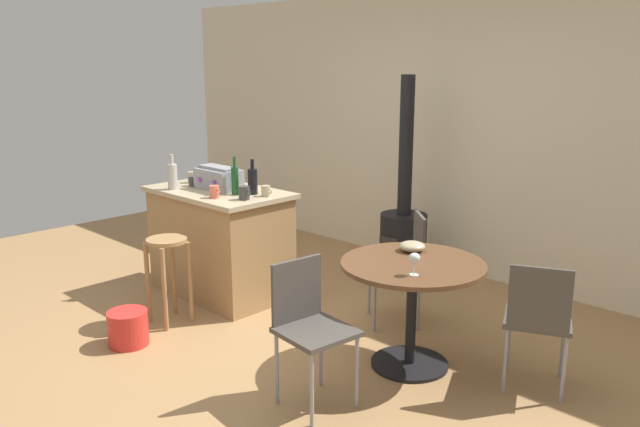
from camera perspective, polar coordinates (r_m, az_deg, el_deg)
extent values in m
plane|color=#A37A4C|center=(4.69, -5.62, -12.06)|extent=(8.80, 8.80, 0.00)
cube|color=beige|center=(6.24, 12.47, 7.06)|extent=(8.00, 0.10, 2.70)
cube|color=#A37A4C|center=(5.67, -8.95, -2.73)|extent=(1.21, 0.70, 0.90)
cube|color=tan|center=(5.56, -9.13, 1.92)|extent=(1.27, 0.76, 0.04)
cylinder|color=#A37A4C|center=(5.11, -11.60, -6.09)|extent=(0.04, 0.04, 0.66)
cylinder|color=#A37A4C|center=(5.30, -13.06, -5.46)|extent=(0.04, 0.04, 0.66)
cylinder|color=#A37A4C|center=(5.18, -15.24, -6.02)|extent=(0.04, 0.04, 0.66)
cylinder|color=#A37A4C|center=(4.99, -13.83, -6.70)|extent=(0.04, 0.04, 0.66)
cylinder|color=#A37A4C|center=(5.04, -13.65, -2.36)|extent=(0.31, 0.31, 0.03)
cylinder|color=black|center=(4.49, 8.05, -13.21)|extent=(0.53, 0.53, 0.02)
cylinder|color=black|center=(4.35, 8.20, -9.18)|extent=(0.07, 0.07, 0.71)
cylinder|color=brown|center=(4.22, 8.37, -4.56)|extent=(0.96, 0.96, 0.03)
cube|color=#47423D|center=(3.79, -0.32, -10.61)|extent=(0.45, 0.45, 0.03)
cube|color=#47423D|center=(3.85, -2.10, -6.98)|extent=(0.07, 0.36, 0.40)
cylinder|color=gray|center=(4.11, 0.06, -12.35)|extent=(0.02, 0.02, 0.46)
cylinder|color=gray|center=(3.92, -3.91, -13.69)|extent=(0.02, 0.02, 0.46)
cylinder|color=gray|center=(3.68, -0.74, -15.61)|extent=(0.02, 0.02, 0.46)
cylinder|color=gray|center=(3.88, 3.33, -14.04)|extent=(0.02, 0.02, 0.46)
cube|color=#47423D|center=(4.24, 18.99, -8.99)|extent=(0.53, 0.53, 0.03)
cube|color=#47423D|center=(3.99, 19.16, -7.34)|extent=(0.34, 0.17, 0.40)
cylinder|color=gray|center=(4.18, 16.32, -12.61)|extent=(0.02, 0.02, 0.44)
cylinder|color=gray|center=(4.19, 21.07, -12.98)|extent=(0.02, 0.02, 0.44)
cylinder|color=gray|center=(4.50, 21.01, -11.09)|extent=(0.02, 0.02, 0.44)
cylinder|color=gray|center=(4.49, 16.61, -10.75)|extent=(0.02, 0.02, 0.44)
cube|color=#47423D|center=(4.99, 6.68, -4.55)|extent=(0.57, 0.57, 0.03)
cube|color=#47423D|center=(4.96, 8.91, -2.31)|extent=(0.28, 0.26, 0.40)
cylinder|color=gray|center=(4.94, 8.88, -7.85)|extent=(0.02, 0.02, 0.47)
cylinder|color=gray|center=(5.26, 8.16, -6.50)|extent=(0.02, 0.02, 0.47)
cylinder|color=gray|center=(5.20, 4.45, -6.61)|extent=(0.02, 0.02, 0.47)
cylinder|color=gray|center=(4.89, 4.93, -7.98)|extent=(0.02, 0.02, 0.47)
cylinder|color=black|center=(6.15, 7.38, -5.46)|extent=(0.37, 0.37, 0.06)
cylinder|color=black|center=(6.06, 7.47, -2.66)|extent=(0.44, 0.44, 0.57)
cube|color=#2D2826|center=(5.89, 6.19, -3.10)|extent=(0.20, 0.02, 0.20)
cylinder|color=black|center=(5.87, 7.75, 6.03)|extent=(0.13, 0.13, 1.28)
cube|color=gray|center=(5.56, -9.09, 3.06)|extent=(0.41, 0.24, 0.18)
cube|color=gray|center=(5.54, -9.13, 4.09)|extent=(0.39, 0.14, 0.02)
cube|color=purple|center=(5.57, -10.77, 3.01)|extent=(0.04, 0.01, 0.04)
cube|color=purple|center=(5.40, -9.50, 2.75)|extent=(0.04, 0.01, 0.04)
cylinder|color=black|center=(5.31, -6.08, 2.87)|extent=(0.08, 0.08, 0.21)
cylinder|color=black|center=(5.29, -6.12, 4.44)|extent=(0.03, 0.03, 0.08)
cylinder|color=#B7B2AD|center=(5.63, -13.14, 3.24)|extent=(0.08, 0.08, 0.22)
cylinder|color=#B7B2AD|center=(5.61, -13.22, 4.76)|extent=(0.03, 0.03, 0.09)
cylinder|color=#194C23|center=(5.32, -7.67, 2.93)|extent=(0.06, 0.06, 0.23)
cylinder|color=#194C23|center=(5.29, -7.72, 4.63)|extent=(0.02, 0.02, 0.09)
cylinder|color=#383838|center=(5.76, -11.35, 2.87)|extent=(0.08, 0.08, 0.09)
torus|color=#383838|center=(5.71, -11.05, 2.85)|extent=(0.05, 0.01, 0.05)
cylinder|color=#DB6651|center=(5.22, -9.50, 1.95)|extent=(0.08, 0.08, 0.10)
torus|color=#DB6651|center=(5.18, -9.16, 1.93)|extent=(0.05, 0.01, 0.05)
cylinder|color=tan|center=(5.92, -11.47, 3.22)|extent=(0.07, 0.07, 0.10)
torus|color=tan|center=(5.88, -11.20, 3.21)|extent=(0.05, 0.01, 0.05)
cylinder|color=tan|center=(5.23, -4.90, 2.04)|extent=(0.07, 0.07, 0.09)
torus|color=tan|center=(5.20, -4.55, 2.01)|extent=(0.05, 0.01, 0.05)
cylinder|color=#383838|center=(5.12, -6.84, 1.85)|extent=(0.09, 0.09, 0.11)
torus|color=#383838|center=(5.08, -6.44, 1.83)|extent=(0.05, 0.01, 0.05)
cylinder|color=silver|center=(3.97, 8.44, -5.48)|extent=(0.06, 0.06, 0.00)
cylinder|color=silver|center=(3.96, 8.47, -4.90)|extent=(0.01, 0.01, 0.08)
ellipsoid|color=silver|center=(3.94, 8.50, -3.96)|extent=(0.07, 0.07, 0.06)
ellipsoid|color=tan|center=(4.45, 8.30, -2.94)|extent=(0.18, 0.18, 0.07)
cylinder|color=red|center=(4.90, -16.89, -9.83)|extent=(0.29, 0.29, 0.26)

